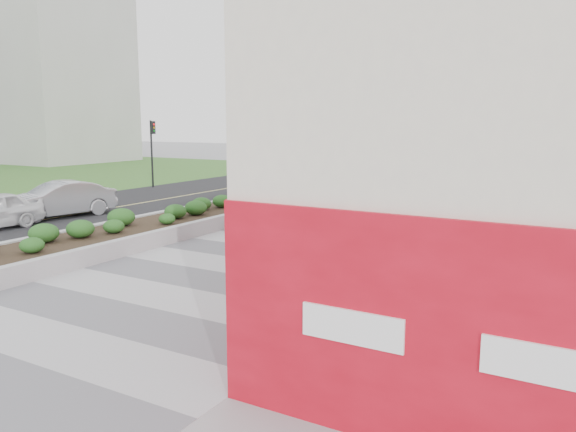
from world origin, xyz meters
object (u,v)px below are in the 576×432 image
object	(u,v)px
car_silver	(59,200)
skateboarder	(329,218)
traffic_signal_far	(152,143)
planter	(182,218)
traffic_signal_near	(282,146)

from	to	relation	value
car_silver	skateboarder	bearing A→B (deg)	19.77
traffic_signal_far	car_silver	bearing A→B (deg)	-67.01
planter	car_silver	bearing A→B (deg)	-175.05
planter	car_silver	size ratio (longest dim) A/B	3.82
planter	car_silver	world-z (taller)	car_silver
planter	skateboarder	bearing A→B (deg)	7.68
traffic_signal_far	skateboarder	bearing A→B (deg)	-28.72
planter	traffic_signal_far	world-z (taller)	traffic_signal_far
planter	traffic_signal_far	size ratio (longest dim) A/B	4.29
traffic_signal_far	car_silver	size ratio (longest dim) A/B	0.89
planter	traffic_signal_near	bearing A→B (deg)	99.35
traffic_signal_far	car_silver	world-z (taller)	traffic_signal_far
traffic_signal_near	skateboarder	world-z (taller)	traffic_signal_near
traffic_signal_near	skateboarder	distance (m)	12.48
traffic_signal_near	car_silver	distance (m)	12.19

